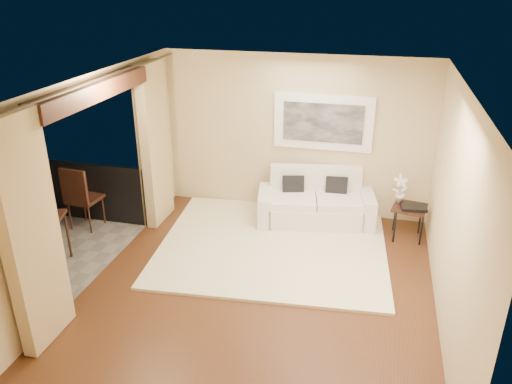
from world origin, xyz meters
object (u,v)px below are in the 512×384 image
(sofa, at_px, (315,204))
(bistro_table, at_px, (39,224))
(balcony_chair_near, at_px, (25,221))
(side_table, at_px, (409,210))
(balcony_chair_far, at_px, (79,194))
(orchid, at_px, (400,189))
(ice_bucket, at_px, (29,208))

(sofa, bearing_deg, bistro_table, -158.05)
(balcony_chair_near, bearing_deg, bistro_table, -7.27)
(bistro_table, bearing_deg, sofa, 32.32)
(side_table, distance_m, balcony_chair_far, 5.20)
(orchid, height_order, balcony_chair_near, orchid)
(orchid, xyz_separation_m, ice_bucket, (-5.08, -2.11, 0.06))
(balcony_chair_far, height_order, ice_bucket, balcony_chair_far)
(bistro_table, height_order, balcony_chair_near, balcony_chair_near)
(bistro_table, relative_size, balcony_chair_near, 0.83)
(sofa, xyz_separation_m, ice_bucket, (-3.76, -2.19, 0.50))
(bistro_table, height_order, balcony_chair_far, balcony_chair_far)
(balcony_chair_far, relative_size, ice_bucket, 5.39)
(orchid, height_order, ice_bucket, orchid)
(bistro_table, xyz_separation_m, balcony_chair_near, (-0.40, 0.20, -0.11))
(bistro_table, bearing_deg, ice_bucket, 156.86)
(ice_bucket, bearing_deg, sofa, 30.25)
(orchid, xyz_separation_m, balcony_chair_far, (-4.94, -1.12, -0.14))
(side_table, relative_size, balcony_chair_far, 0.54)
(balcony_chair_near, bearing_deg, side_table, 38.22)
(side_table, bearing_deg, bistro_table, -157.86)
(sofa, relative_size, side_table, 3.45)
(balcony_chair_far, bearing_deg, ice_bucket, 86.47)
(bistro_table, distance_m, balcony_chair_near, 0.46)
(orchid, bearing_deg, side_table, -37.01)
(sofa, bearing_deg, orchid, -13.87)
(balcony_chair_far, bearing_deg, orchid, -162.80)
(balcony_chair_far, distance_m, ice_bucket, 1.02)
(side_table, distance_m, orchid, 0.35)
(sofa, bearing_deg, ice_bucket, -160.13)
(balcony_chair_near, relative_size, ice_bucket, 4.62)
(sofa, height_order, balcony_chair_near, balcony_chair_near)
(side_table, distance_m, ice_bucket, 5.62)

